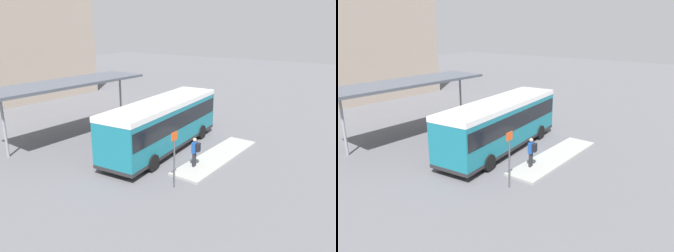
# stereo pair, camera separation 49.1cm
# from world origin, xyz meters

# --- Properties ---
(ground_plane) EXTENTS (120.00, 120.00, 0.00)m
(ground_plane) POSITION_xyz_m (0.00, 0.00, 0.00)
(ground_plane) COLOR #5B5B60
(curb_island) EXTENTS (7.37, 1.80, 0.12)m
(curb_island) POSITION_xyz_m (0.76, -3.41, 0.06)
(curb_island) COLOR #9E9E99
(curb_island) RESTS_ON ground_plane
(city_bus) EXTENTS (10.24, 3.59, 3.13)m
(city_bus) POSITION_xyz_m (0.01, 0.00, 1.83)
(city_bus) COLOR #197284
(city_bus) RESTS_ON ground_plane
(pedestrian_waiting) EXTENTS (0.43, 0.46, 1.62)m
(pedestrian_waiting) POSITION_xyz_m (-1.30, -3.15, 1.05)
(pedestrian_waiting) COLOR #232328
(pedestrian_waiting) RESTS_ON curb_island
(bicycle_black) EXTENTS (0.48, 1.52, 0.66)m
(bicycle_black) POSITION_xyz_m (8.27, 2.70, 0.33)
(bicycle_black) COLOR black
(bicycle_black) RESTS_ON ground_plane
(bicycle_white) EXTENTS (0.48, 1.63, 0.70)m
(bicycle_white) POSITION_xyz_m (8.23, 3.50, 0.35)
(bicycle_white) COLOR black
(bicycle_white) RESTS_ON ground_plane
(bicycle_green) EXTENTS (0.48, 1.77, 0.76)m
(bicycle_green) POSITION_xyz_m (8.16, 4.30, 0.38)
(bicycle_green) COLOR black
(bicycle_green) RESTS_ON ground_plane
(station_shelter) EXTENTS (11.24, 3.34, 3.90)m
(station_shelter) POSITION_xyz_m (-1.70, 6.65, 3.75)
(station_shelter) COLOR #4C515B
(station_shelter) RESTS_ON ground_plane
(potted_planter_near_shelter) EXTENTS (0.91, 0.91, 1.28)m
(potted_planter_near_shelter) POSITION_xyz_m (-0.54, 4.17, 0.66)
(potted_planter_near_shelter) COLOR slate
(potted_planter_near_shelter) RESTS_ON ground_plane
(platform_sign) EXTENTS (0.44, 0.08, 2.80)m
(platform_sign) POSITION_xyz_m (-3.78, -3.53, 1.56)
(platform_sign) COLOR #4C4C51
(platform_sign) RESTS_ON ground_plane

